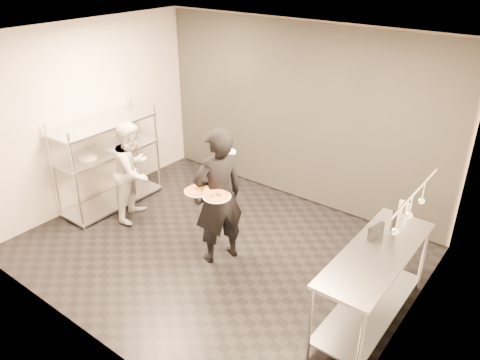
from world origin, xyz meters
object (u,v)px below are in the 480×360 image
Objects in this scene: pizza_plate_far at (217,196)px; bottle_dark at (395,221)px; waiter at (218,197)px; bottle_green at (401,209)px; salad_plate at (225,151)px; bottle_clear at (408,212)px; pos_monitor at (376,232)px; pizza_plate_near at (198,190)px; pass_rack at (108,159)px; chef at (133,171)px; prep_counter at (374,275)px.

pizza_plate_far is 2.02m from bottle_dark.
waiter reaches higher than bottle_green.
salad_plate reaches higher than bottle_clear.
waiter is 0.59m from salad_plate.
bottle_dark is at bearing 129.35° from waiter.
bottle_green is (0.05, 0.58, 0.03)m from pos_monitor.
pizza_plate_near is 2.46m from bottle_clear.
pizza_plate_far is (2.44, -0.29, 0.30)m from pass_rack.
bottle_green is at bearing 180.00° from bottle_clear.
bottle_dark is at bearing 83.24° from pos_monitor.
pos_monitor is 0.59m from bottle_clear.
pass_rack is 4.71× the size of pizza_plate_far.
pizza_plate_near is 1.32× the size of bottle_dark.
bottle_green is at bearing 27.97° from pizza_plate_near.
salad_plate reaches higher than bottle_green.
pos_monitor is 0.90× the size of bottle_dark.
pizza_plate_near is (1.55, -0.30, 0.30)m from chef.
pizza_plate_far is at bearing 60.12° from waiter.
pass_rack is 7.15× the size of pos_monitor.
bottle_dark is (-0.03, -0.32, 0.02)m from bottle_clear.
prep_counter is 0.98× the size of waiter.
pass_rack is 4.42m from bottle_clear.
pass_rack is 4.86× the size of pizza_plate_near.
pizza_plate_far is at bearing -171.06° from prep_counter.
pizza_plate_far is at bearing -149.99° from bottle_clear.
pass_rack is at bearing -179.97° from prep_counter.
prep_counter is at bearing -5.37° from salad_plate.
pos_monitor is at bearing 0.48° from salad_plate.
pizza_plate_near is 1.54× the size of bottle_green.
pizza_plate_near is (-0.13, -0.23, 0.15)m from waiter.
chef is 7.50× the size of bottle_clear.
bottle_clear is at bearing 0.00° from bottle_green.
waiter is at bearing -156.65° from bottle_clear.
waiter reaches higher than pizza_plate_near.
pass_rack reaches higher than bottle_green.
bottle_clear reaches higher than pizza_plate_far.
bottle_green is (1.82, 1.10, -0.04)m from pizza_plate_far.
pizza_plate_near is (-2.18, -0.32, 0.43)m from prep_counter.
pass_rack is at bearing -173.64° from bottle_dark.
pizza_plate_far is 1.52× the size of pos_monitor.
pass_rack is at bearing -169.53° from bottle_clear.
pass_rack reaches higher than pizza_plate_far.
salad_plate is (1.56, 0.23, 0.65)m from chef.
pos_monitor is at bearing -111.11° from bottle_dark.
pos_monitor is (3.61, 0.24, 0.24)m from chef.
chef is 7.05× the size of bottle_green.
bottle_green is 0.33m from bottle_dark.
prep_counter is at bearing -111.21° from chef.
pizza_plate_near is 0.97× the size of pizza_plate_far.
bottle_dark is (0.05, -0.32, 0.02)m from bottle_green.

